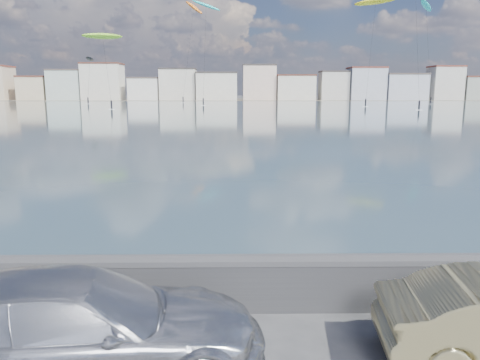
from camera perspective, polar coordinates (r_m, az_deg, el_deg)
name	(u,v)px	position (r m, az deg, el deg)	size (l,w,h in m)	color
bay_water	(230,110)	(96.94, -1.25, 8.53)	(500.00, 177.00, 0.00)	#365158
far_shore_strip	(232,100)	(205.39, -0.97, 9.78)	(500.00, 60.00, 0.00)	#4C473D
seawall	(186,280)	(8.79, -6.57, -12.07)	(400.00, 0.36, 1.08)	#28282B
far_buildings	(235,85)	(191.36, -0.60, 11.50)	(240.79, 13.26, 14.60)	beige
car_silver	(77,328)	(7.15, -19.20, -16.68)	(2.13, 5.24, 1.52)	#B2B3B9
kitesurfer_4	(206,7)	(140.80, -4.15, 20.28)	(8.16, 15.63, 29.42)	#19BFBF
kitesurfer_7	(376,2)	(129.43, 16.22, 20.09)	(11.10, 9.10, 27.29)	yellow
kitesurfer_9	(90,60)	(160.13, -17.85, 13.79)	(5.40, 17.73, 14.65)	black
kitesurfer_10	(194,8)	(162.31, -5.66, 20.12)	(8.04, 12.33, 33.71)	orange
kitesurfer_11	(103,37)	(114.33, -16.40, 16.41)	(9.29, 15.47, 16.98)	#8CD826
kitesurfer_15	(426,7)	(158.84, 21.73, 18.98)	(6.81, 12.40, 30.65)	#19BFBF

